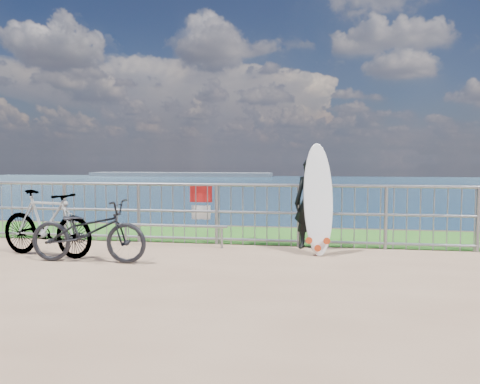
% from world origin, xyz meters
% --- Properties ---
extents(grass_strip, '(120.00, 120.00, 0.00)m').
position_xyz_m(grass_strip, '(0.00, 2.70, 0.01)').
color(grass_strip, '#26641B').
rests_on(grass_strip, ground).
extents(seascape, '(260.00, 260.00, 5.00)m').
position_xyz_m(seascape, '(-43.75, 147.49, -4.03)').
color(seascape, brown).
rests_on(seascape, ground).
extents(railing, '(10.06, 0.10, 1.13)m').
position_xyz_m(railing, '(0.01, 1.60, 0.58)').
color(railing, gray).
rests_on(railing, ground).
extents(surfer, '(0.65, 0.50, 1.59)m').
position_xyz_m(surfer, '(1.21, 1.45, 0.79)').
color(surfer, black).
rests_on(surfer, ground).
extents(surfboard, '(0.55, 0.51, 1.85)m').
position_xyz_m(surfboard, '(1.34, 0.97, 0.85)').
color(surfboard, silver).
rests_on(surfboard, ground).
extents(bicycle_near, '(1.83, 0.69, 0.95)m').
position_xyz_m(bicycle_near, '(-2.11, -0.17, 0.48)').
color(bicycle_near, black).
rests_on(bicycle_near, ground).
extents(bicycle_far, '(1.85, 0.86, 1.07)m').
position_xyz_m(bicycle_far, '(-2.98, 0.11, 0.54)').
color(bicycle_far, black).
rests_on(bicycle_far, ground).
extents(bike_rack, '(1.98, 0.05, 0.41)m').
position_xyz_m(bike_rack, '(-1.22, 1.22, 0.34)').
color(bike_rack, gray).
rests_on(bike_rack, ground).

